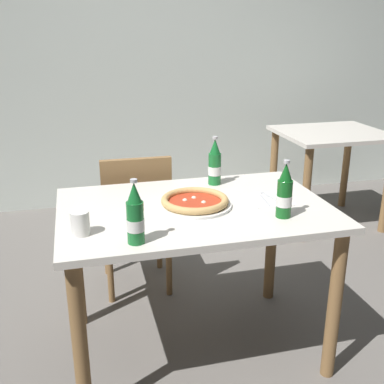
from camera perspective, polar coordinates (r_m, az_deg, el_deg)
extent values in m
plane|color=slate|center=(2.45, 0.30, -18.30)|extent=(8.00, 8.00, 0.00)
cube|color=silver|center=(4.11, -7.74, 16.43)|extent=(7.00, 0.10, 2.60)
cube|color=silver|center=(2.09, 0.34, -2.12)|extent=(1.20, 0.80, 0.03)
cylinder|color=olive|center=(1.92, -13.52, -17.77)|extent=(0.06, 0.06, 0.72)
cylinder|color=olive|center=(2.18, 17.00, -13.18)|extent=(0.06, 0.06, 0.72)
cylinder|color=olive|center=(2.50, -13.95, -8.43)|extent=(0.06, 0.06, 0.72)
cylinder|color=olive|center=(2.70, 9.68, -5.90)|extent=(0.06, 0.06, 0.72)
cube|color=olive|center=(2.79, -7.01, -3.33)|extent=(0.41, 0.41, 0.04)
cube|color=olive|center=(2.54, -6.72, -0.28)|extent=(0.38, 0.04, 0.40)
cylinder|color=olive|center=(3.06, -4.04, -5.75)|extent=(0.04, 0.04, 0.41)
cylinder|color=olive|center=(3.03, -10.44, -6.31)|extent=(0.04, 0.04, 0.41)
cylinder|color=olive|center=(2.76, -2.84, -8.68)|extent=(0.04, 0.04, 0.41)
cylinder|color=olive|center=(2.72, -9.98, -9.34)|extent=(0.04, 0.04, 0.41)
cube|color=silver|center=(3.78, 16.78, 6.87)|extent=(0.80, 0.70, 0.03)
cylinder|color=olive|center=(3.47, 13.75, -0.38)|extent=(0.06, 0.06, 0.72)
cylinder|color=olive|center=(3.96, 9.91, 2.36)|extent=(0.06, 0.06, 0.72)
cylinder|color=olive|center=(4.28, 18.27, 2.94)|extent=(0.06, 0.06, 0.72)
cylinder|color=white|center=(2.08, 0.38, -1.56)|extent=(0.33, 0.33, 0.01)
cylinder|color=#BC381E|center=(2.08, 0.38, -1.28)|extent=(0.24, 0.24, 0.01)
torus|color=tan|center=(2.07, 0.38, -1.00)|extent=(0.30, 0.30, 0.03)
sphere|color=silver|center=(2.09, -0.88, -1.10)|extent=(0.02, 0.02, 0.02)
sphere|color=silver|center=(2.07, 1.43, -1.36)|extent=(0.02, 0.02, 0.02)
sphere|color=silver|center=(2.12, 0.23, -0.80)|extent=(0.02, 0.02, 0.02)
cylinder|color=#196B2D|center=(1.72, -6.92, -3.74)|extent=(0.06, 0.06, 0.16)
cone|color=#196B2D|center=(1.68, -7.08, -0.04)|extent=(0.05, 0.05, 0.07)
cylinder|color=#B7B7BC|center=(1.66, -7.15, 1.37)|extent=(0.03, 0.03, 0.01)
cylinder|color=white|center=(1.72, -6.91, -3.98)|extent=(0.07, 0.07, 0.04)
cylinder|color=#196B2D|center=(2.36, 2.78, 2.84)|extent=(0.06, 0.06, 0.16)
cone|color=#196B2D|center=(2.33, 2.83, 5.61)|extent=(0.05, 0.05, 0.07)
cylinder|color=#B7B7BC|center=(2.32, 2.85, 6.66)|extent=(0.03, 0.03, 0.01)
cylinder|color=white|center=(2.36, 2.78, 2.65)|extent=(0.07, 0.07, 0.04)
cylinder|color=#14591E|center=(1.98, 11.19, -0.82)|extent=(0.06, 0.06, 0.16)
cone|color=#14591E|center=(1.94, 11.42, 2.44)|extent=(0.05, 0.05, 0.07)
cylinder|color=#B7B7BC|center=(1.93, 11.50, 3.67)|extent=(0.03, 0.03, 0.01)
cylinder|color=white|center=(1.98, 11.18, -1.04)|extent=(0.07, 0.07, 0.04)
cube|color=white|center=(2.18, 9.27, -0.98)|extent=(0.18, 0.18, 0.00)
cube|color=silver|center=(2.18, 9.76, -0.82)|extent=(0.04, 0.19, 0.00)
cube|color=silver|center=(2.17, 8.79, -0.92)|extent=(0.03, 0.17, 0.00)
cylinder|color=white|center=(1.83, -13.51, -3.73)|extent=(0.07, 0.07, 0.09)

